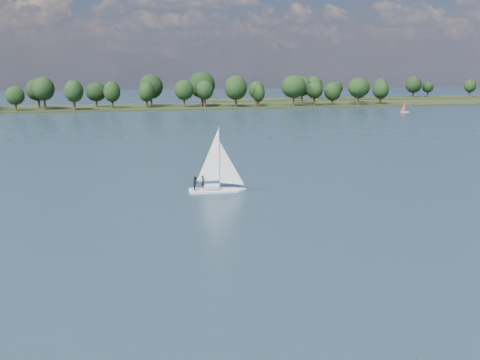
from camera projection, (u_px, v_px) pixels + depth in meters
The scene contains 6 objects.
ground at pixel (123, 140), 126.67m from camera, with size 700.00×700.00×0.00m, color #233342.
far_shore at pixel (112, 108), 232.96m from camera, with size 660.00×40.00×1.50m, color black.
far_shore_back at pixel (387, 98), 317.52m from camera, with size 220.00×30.00×1.40m, color black.
sailboat at pixel (214, 173), 71.30m from camera, with size 7.12×2.40×9.22m.
dinghy_orange at pixel (405, 109), 211.29m from camera, with size 3.19×1.47×4.96m.
treeline at pixel (82, 90), 224.65m from camera, with size 563.23×73.29×17.67m.
Camera 1 is at (-4.37, -29.00, 15.96)m, focal length 40.00 mm.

